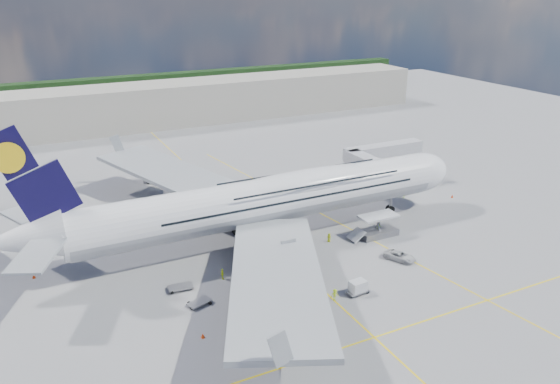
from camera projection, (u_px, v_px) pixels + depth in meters
name	position (u px, v px, depth m)	size (l,w,h in m)	color
ground	(295.00, 265.00, 81.30)	(300.00, 300.00, 0.00)	gray
taxi_line_main	(295.00, 265.00, 81.30)	(0.25, 220.00, 0.01)	yellow
taxi_line_cross	(374.00, 337.00, 64.57)	(120.00, 0.25, 0.01)	yellow
taxi_line_diag	(339.00, 223.00, 95.50)	(0.25, 100.00, 0.01)	yellow
airliner	(268.00, 200.00, 87.33)	(77.26, 79.15, 23.71)	white
jet_bridge	(378.00, 157.00, 108.78)	(18.80, 12.10, 8.50)	#B7B7BC
cargo_loader	(377.00, 229.00, 90.28)	(8.53, 3.20, 3.67)	silver
terminal	(143.00, 106.00, 158.63)	(180.00, 16.00, 12.00)	#B2AD9E
tree_line	(218.00, 80.00, 213.64)	(160.00, 6.00, 8.00)	#193814
dolly_row_a	(255.00, 332.00, 64.89)	(3.41, 2.09, 0.47)	gray
dolly_row_b	(180.00, 287.00, 74.59)	(3.52, 2.12, 0.49)	gray
dolly_row_c	(285.00, 319.00, 67.40)	(3.55, 2.75, 0.46)	gray
dolly_back	(200.00, 302.00, 71.05)	(3.48, 2.56, 0.46)	gray
dolly_nose_far	(358.00, 287.00, 73.36)	(3.16, 1.88, 1.92)	gray
dolly_nose_near	(288.00, 253.00, 84.01)	(3.34, 2.24, 0.45)	gray
baggage_tug	(268.00, 322.00, 66.11)	(3.35, 2.25, 1.92)	silver
catering_truck_inner	(180.00, 195.00, 103.18)	(6.49, 3.37, 3.69)	gray
catering_truck_outer	(160.00, 173.00, 114.96)	(7.54, 4.88, 4.17)	gray
service_van	(400.00, 256.00, 82.52)	(2.22, 4.81, 1.34)	silver
crew_nose	(404.00, 194.00, 106.67)	(0.57, 0.37, 1.55)	#ADFF1A
crew_loader	(379.00, 227.00, 91.37)	(0.97, 0.76, 2.00)	#8BDA16
crew_wing	(222.00, 274.00, 77.05)	(0.97, 0.40, 1.65)	#D5EF19
crew_van	(329.00, 238.00, 88.28)	(0.74, 0.48, 1.51)	#CCDF17
crew_tug	(335.00, 295.00, 71.88)	(1.08, 0.62, 1.67)	#BCE718
cone_nose	(452.00, 196.00, 106.79)	(0.48, 0.48, 0.61)	#F7430D
cone_wing_left_inner	(206.00, 207.00, 101.59)	(0.42, 0.42, 0.54)	#F7430D
cone_wing_left_outer	(124.00, 217.00, 97.28)	(0.49, 0.49, 0.62)	#F7430D
cone_wing_right_inner	(300.00, 275.00, 77.78)	(0.43, 0.43, 0.55)	#F7430D
cone_wing_right_outer	(203.00, 336.00, 64.42)	(0.49, 0.49, 0.62)	#F7430D
cone_tail	(34.00, 276.00, 77.51)	(0.50, 0.50, 0.63)	#F7430D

